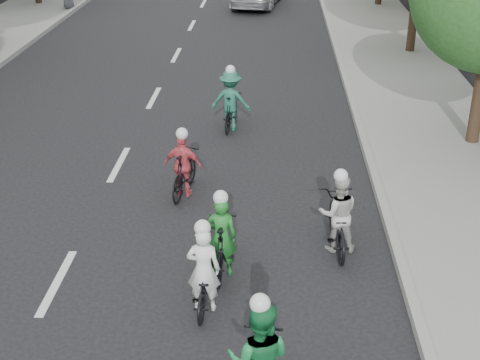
# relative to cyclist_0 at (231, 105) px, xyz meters

# --- Properties ---
(ground) EXTENTS (120.00, 120.00, 0.00)m
(ground) POSITION_rel_cyclist_0_xyz_m (-2.55, -7.50, -0.70)
(ground) COLOR black
(ground) RESTS_ON ground
(sidewalk_right) EXTENTS (4.00, 80.00, 0.15)m
(sidewalk_right) POSITION_rel_cyclist_0_xyz_m (5.45, 2.50, -0.62)
(sidewalk_right) COLOR gray
(sidewalk_right) RESTS_ON ground
(curb_right) EXTENTS (0.18, 80.00, 0.18)m
(curb_right) POSITION_rel_cyclist_0_xyz_m (3.50, 2.50, -0.61)
(curb_right) COLOR #999993
(curb_right) RESTS_ON ground
(cyclist_0) EXTENTS (1.13, 1.68, 1.80)m
(cyclist_0) POSITION_rel_cyclist_0_xyz_m (0.00, 0.00, 0.00)
(cyclist_0) COLOR black
(cyclist_0) RESTS_ON ground
(cyclist_2) EXTENTS (0.59, 1.54, 1.64)m
(cyclist_2) POSITION_rel_cyclist_0_xyz_m (0.09, -8.03, -0.17)
(cyclist_2) COLOR black
(cyclist_2) RESTS_ON ground
(cyclist_3) EXTENTS (0.89, 1.74, 1.58)m
(cyclist_3) POSITION_rel_cyclist_0_xyz_m (-0.76, -3.99, -0.11)
(cyclist_3) COLOR black
(cyclist_3) RESTS_ON ground
(cyclist_4) EXTENTS (0.76, 1.91, 1.66)m
(cyclist_4) POSITION_rel_cyclist_0_xyz_m (2.39, -6.06, -0.11)
(cyclist_4) COLOR black
(cyclist_4) RESTS_ON ground
(cyclist_5) EXTENTS (0.54, 1.67, 1.64)m
(cyclist_5) POSITION_rel_cyclist_0_xyz_m (0.30, -6.99, -0.12)
(cyclist_5) COLOR black
(cyclist_5) RESTS_ON ground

